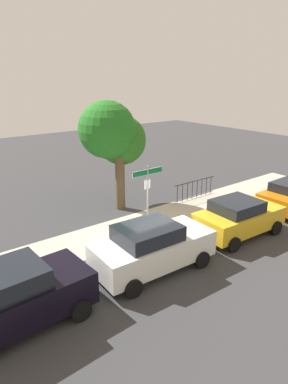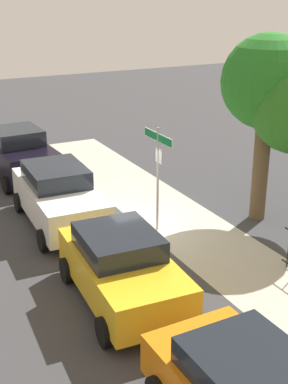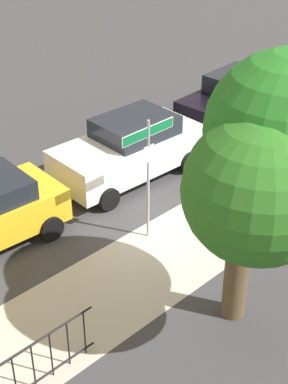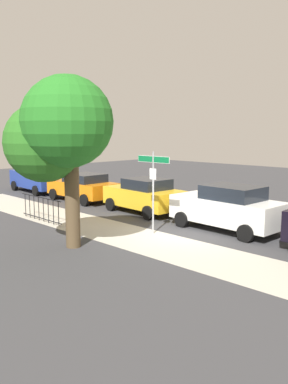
{
  "view_description": "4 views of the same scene",
  "coord_description": "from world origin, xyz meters",
  "px_view_note": "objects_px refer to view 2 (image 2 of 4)",
  "views": [
    {
      "loc": [
        -8.01,
        -10.31,
        6.72
      ],
      "look_at": [
        0.9,
        1.2,
        1.65
      ],
      "focal_mm": 31.11,
      "sensor_mm": 36.0,
      "label": 1
    },
    {
      "loc": [
        13.35,
        -6.68,
        6.85
      ],
      "look_at": [
        0.67,
        -0.15,
        1.37
      ],
      "focal_mm": 49.88,
      "sensor_mm": 36.0,
      "label": 2
    },
    {
      "loc": [
        8.98,
        8.85,
        8.61
      ],
      "look_at": [
        0.65,
        0.44,
        1.37
      ],
      "focal_mm": 54.92,
      "sensor_mm": 36.0,
      "label": 3
    },
    {
      "loc": [
        -9.78,
        11.22,
        3.92
      ],
      "look_at": [
        0.95,
        0.42,
        1.58
      ],
      "focal_mm": 37.07,
      "sensor_mm": 36.0,
      "label": 4
    }
  ],
  "objects_px": {
    "car_white": "(59,196)",
    "street_sign": "(158,158)",
    "shade_tree": "(278,92)",
    "car_black": "(20,154)",
    "car_yellow": "(122,268)"
  },
  "relations": [
    {
      "from": "street_sign",
      "to": "car_black",
      "type": "distance_m",
      "value": 7.08
    },
    {
      "from": "shade_tree",
      "to": "car_yellow",
      "type": "xyz_separation_m",
      "value": [
        2.41,
        -6.26,
        -3.1
      ]
    },
    {
      "from": "car_white",
      "to": "car_yellow",
      "type": "distance_m",
      "value": 4.81
    },
    {
      "from": "car_black",
      "to": "car_white",
      "type": "relative_size",
      "value": 0.9
    },
    {
      "from": "car_black",
      "to": "car_white",
      "type": "height_order",
      "value": "car_black"
    },
    {
      "from": "street_sign",
      "to": "car_white",
      "type": "bearing_deg",
      "value": -124.92
    },
    {
      "from": "car_black",
      "to": "car_yellow",
      "type": "bearing_deg",
      "value": -3.67
    },
    {
      "from": "street_sign",
      "to": "car_black",
      "type": "bearing_deg",
      "value": -159.71
    },
    {
      "from": "shade_tree",
      "to": "street_sign",
      "type": "bearing_deg",
      "value": -100.34
    },
    {
      "from": "car_white",
      "to": "street_sign",
      "type": "bearing_deg",
      "value": 57.49
    },
    {
      "from": "car_yellow",
      "to": "shade_tree",
      "type": "bearing_deg",
      "value": 114.5
    },
    {
      "from": "car_white",
      "to": "car_yellow",
      "type": "height_order",
      "value": "car_white"
    },
    {
      "from": "shade_tree",
      "to": "car_white",
      "type": "xyz_separation_m",
      "value": [
        -2.4,
        -6.14,
        -3.04
      ]
    },
    {
      "from": "car_white",
      "to": "shade_tree",
      "type": "bearing_deg",
      "value": 71.06
    },
    {
      "from": "shade_tree",
      "to": "car_black",
      "type": "distance_m",
      "value": 9.88
    }
  ]
}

